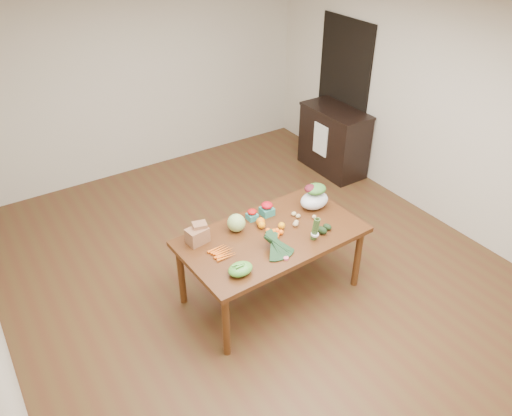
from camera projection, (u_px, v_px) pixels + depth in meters
floor at (259, 275)px, 5.44m from camera, size 6.00×6.00×0.00m
ceiling at (260, 16)px, 3.96m from camera, size 5.00×6.00×0.02m
room_walls at (259, 166)px, 4.70m from camera, size 5.02×6.02×2.70m
dining_table at (271, 265)px, 5.00m from camera, size 1.80×1.05×0.75m
doorway_dark at (342, 94)px, 7.12m from camera, size 0.02×1.00×2.10m
cabinet at (334, 140)px, 7.18m from camera, size 0.52×1.02×0.94m
dish_towel at (320, 140)px, 7.02m from camera, size 0.02×0.28×0.45m
paper_bag at (197, 234)px, 4.65m from camera, size 0.27×0.23×0.18m
cabbage at (236, 223)px, 4.81m from camera, size 0.18×0.18×0.18m
strawberry_basket_a at (252, 215)px, 4.99m from camera, size 0.10×0.10×0.09m
strawberry_basket_b at (267, 210)px, 5.06m from camera, size 0.13×0.13×0.11m
orange_a at (262, 225)px, 4.86m from camera, size 0.07×0.07×0.07m
orange_b at (261, 222)px, 4.90m from camera, size 0.09×0.09×0.09m
orange_c at (282, 226)px, 4.86m from camera, size 0.07×0.07×0.07m
mandarin_cluster at (274, 232)px, 4.76m from camera, size 0.19×0.19×0.08m
carrots at (223, 252)px, 4.55m from camera, size 0.23×0.22×0.03m
snap_pea_bag at (240, 269)px, 4.29m from camera, size 0.23×0.17×0.10m
kale_bunch at (279, 246)px, 4.51m from camera, size 0.34×0.41×0.16m
asparagus_bundle at (315, 229)px, 4.66m from camera, size 0.08×0.12×0.26m
potato_a at (296, 224)px, 4.90m from camera, size 0.06×0.05×0.05m
potato_b at (296, 222)px, 4.94m from camera, size 0.05×0.04×0.04m
potato_c at (298, 216)px, 5.02m from camera, size 0.05×0.05×0.04m
potato_d at (294, 214)px, 5.06m from camera, size 0.05×0.05×0.05m
potato_e at (314, 217)px, 5.02m from camera, size 0.05×0.04×0.04m
avocado_a at (322, 230)px, 4.79m from camera, size 0.10×0.13×0.07m
avocado_b at (327, 227)px, 4.85m from camera, size 0.09×0.11×0.06m
salad_bag at (315, 198)px, 5.13m from camera, size 0.32×0.25×0.24m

